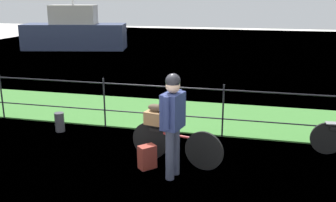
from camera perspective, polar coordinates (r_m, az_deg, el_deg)
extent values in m
plane|color=beige|center=(5.99, -6.89, -12.30)|extent=(60.00, 60.00, 0.00)
cube|color=#38702D|center=(9.17, 0.91, -2.02)|extent=(27.00, 2.40, 0.03)
plane|color=#426684|center=(18.59, 7.64, 6.86)|extent=(30.00, 30.00, 0.00)
cylinder|color=black|center=(9.60, -23.88, 0.74)|extent=(0.04, 0.04, 1.10)
cylinder|color=black|center=(8.31, -9.61, -0.27)|extent=(0.04, 0.04, 1.10)
cylinder|color=black|center=(7.69, 8.32, -1.52)|extent=(0.04, 0.04, 1.10)
cylinder|color=black|center=(7.95, -0.99, -2.02)|extent=(18.00, 0.03, 0.03)
cylinder|color=black|center=(7.78, -1.01, 2.22)|extent=(18.00, 0.03, 0.03)
cylinder|color=black|center=(6.28, 5.48, -7.52)|extent=(0.66, 0.19, 0.67)
cylinder|color=black|center=(6.67, -2.77, -6.03)|extent=(0.66, 0.19, 0.67)
cylinder|color=#9E2D2D|center=(6.39, 1.24, -5.25)|extent=(0.79, 0.21, 0.04)
cube|color=black|center=(6.53, -1.87, -4.30)|extent=(0.21, 0.13, 0.06)
cube|color=slate|center=(6.50, -1.88, -3.54)|extent=(0.39, 0.23, 0.02)
cube|color=olive|center=(6.47, -1.89, -2.53)|extent=(0.39, 0.32, 0.22)
ellipsoid|color=#4C3D2D|center=(6.41, -1.90, -1.03)|extent=(0.30, 0.20, 0.13)
sphere|color=#4C3D2D|center=(6.34, -0.95, -0.66)|extent=(0.11, 0.11, 0.11)
cylinder|color=#383D51|center=(6.08, 1.12, -7.47)|extent=(0.14, 0.14, 0.82)
cylinder|color=#383D51|center=(5.91, 0.29, -8.16)|extent=(0.14, 0.14, 0.82)
cube|color=navy|center=(5.75, 0.74, -1.49)|extent=(0.34, 0.45, 0.56)
cylinder|color=navy|center=(5.94, 1.65, -0.67)|extent=(0.10, 0.10, 0.50)
cylinder|color=navy|center=(5.56, -0.24, -1.82)|extent=(0.10, 0.10, 0.50)
sphere|color=tan|center=(5.65, 0.75, 2.29)|extent=(0.22, 0.22, 0.22)
sphere|color=black|center=(5.63, 0.75, 3.05)|extent=(0.23, 0.23, 0.23)
cube|color=maroon|center=(6.36, -3.17, -8.45)|extent=(0.32, 0.33, 0.40)
cylinder|color=#38383D|center=(8.34, -16.09, -3.08)|extent=(0.20, 0.20, 0.41)
cylinder|color=black|center=(7.44, 22.97, -5.23)|extent=(0.61, 0.08, 0.60)
cube|color=black|center=(7.41, 24.04, -3.79)|extent=(0.20, 0.10, 0.06)
cube|color=slate|center=(7.38, 24.12, -3.11)|extent=(0.37, 0.18, 0.02)
cube|color=#2D3856|center=(21.23, -13.92, 9.45)|extent=(5.64, 2.86, 1.35)
cube|color=#B7B2A8|center=(21.15, -14.13, 12.59)|extent=(2.58, 1.70, 0.98)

